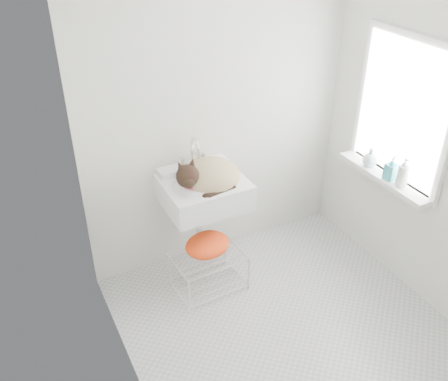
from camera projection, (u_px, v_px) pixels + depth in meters
name	position (u px, v px, depth m)	size (l,w,h in m)	color
floor	(279.00, 317.00, 3.69)	(2.20, 2.00, 0.02)	silver
back_wall	(218.00, 112.00, 3.79)	(2.20, 0.02, 2.50)	silver
right_wall	(424.00, 134.00, 3.46)	(0.02, 2.00, 2.50)	silver
left_wall	(114.00, 215.00, 2.61)	(0.02, 2.00, 2.50)	silver
window_glass	(404.00, 111.00, 3.55)	(0.01, 0.80, 1.00)	white
window_frame	(403.00, 112.00, 3.54)	(0.04, 0.90, 1.10)	white
windowsill	(384.00, 177.00, 3.79)	(0.16, 0.88, 0.04)	white
sink	(203.00, 180.00, 3.71)	(0.61, 0.53, 0.25)	white
faucet	(193.00, 154.00, 3.77)	(0.22, 0.16, 0.22)	silver
cat	(206.00, 176.00, 3.68)	(0.52, 0.44, 0.31)	tan
wire_rack	(208.00, 272.00, 3.89)	(0.52, 0.36, 0.31)	silver
towel	(208.00, 250.00, 3.83)	(0.36, 0.25, 0.15)	orange
bottle_a	(400.00, 186.00, 3.64)	(0.07, 0.07, 0.19)	white
bottle_b	(389.00, 179.00, 3.73)	(0.08, 0.08, 0.18)	teal
bottle_c	(369.00, 166.00, 3.90)	(0.12, 0.12, 0.15)	silver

